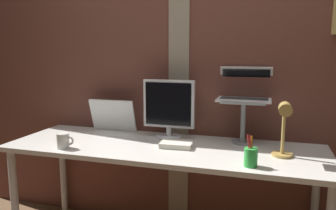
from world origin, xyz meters
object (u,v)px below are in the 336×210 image
(monitor, at_px, (169,107))
(desk_lamp, at_px, (284,124))
(laptop, at_px, (245,90))
(pen_cup, at_px, (251,157))
(coffee_mug, at_px, (63,141))
(whiteboard_panel, at_px, (113,116))

(monitor, height_order, desk_lamp, monitor)
(monitor, relative_size, laptop, 1.18)
(desk_lamp, bearing_deg, monitor, 160.38)
(monitor, height_order, pen_cup, monitor)
(desk_lamp, distance_m, coffee_mug, 1.33)
(whiteboard_panel, bearing_deg, coffee_mug, -101.88)
(monitor, xyz_separation_m, coffee_mug, (-0.55, -0.45, -0.17))
(whiteboard_panel, relative_size, coffee_mug, 3.01)
(whiteboard_panel, relative_size, pen_cup, 2.04)
(whiteboard_panel, bearing_deg, monitor, -4.94)
(desk_lamp, relative_size, pen_cup, 1.90)
(whiteboard_panel, bearing_deg, desk_lamp, -14.31)
(monitor, distance_m, pen_cup, 0.76)
(coffee_mug, bearing_deg, desk_lamp, 7.85)
(monitor, distance_m, coffee_mug, 0.73)
(monitor, distance_m, desk_lamp, 0.80)
(desk_lamp, bearing_deg, whiteboard_panel, 165.69)
(laptop, bearing_deg, monitor, -171.86)
(monitor, xyz_separation_m, whiteboard_panel, (-0.45, 0.04, -0.10))
(pen_cup, bearing_deg, laptop, 98.60)
(laptop, bearing_deg, whiteboard_panel, -177.99)
(whiteboard_panel, distance_m, coffee_mug, 0.50)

